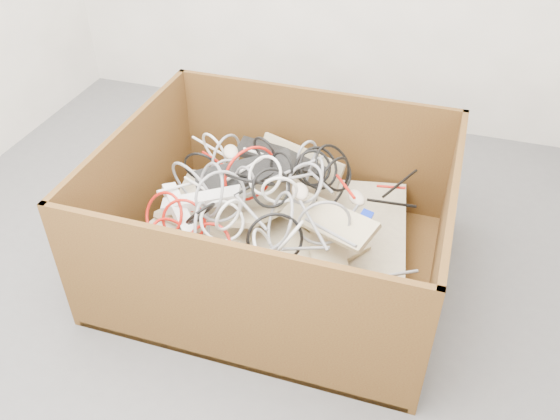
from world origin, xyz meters
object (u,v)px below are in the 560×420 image
(power_strip_right, at_px, (179,210))
(vga_plug, at_px, (367,215))
(power_strip_left, at_px, (202,200))
(cardboard_box, at_px, (274,241))

(power_strip_right, relative_size, vga_plug, 6.14)
(power_strip_right, bearing_deg, vga_plug, 62.58)
(power_strip_right, xyz_separation_m, vga_plug, (0.71, 0.19, 0.00))
(power_strip_right, distance_m, vga_plug, 0.74)
(power_strip_left, bearing_deg, power_strip_right, -164.48)
(power_strip_right, bearing_deg, power_strip_left, 76.51)
(cardboard_box, distance_m, power_strip_left, 0.37)
(cardboard_box, bearing_deg, vga_plug, 6.26)
(power_strip_left, xyz_separation_m, power_strip_right, (-0.08, -0.05, -0.03))
(power_strip_left, bearing_deg, vga_plug, -0.39)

